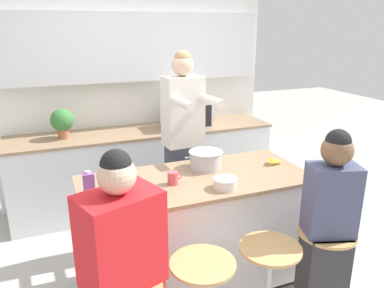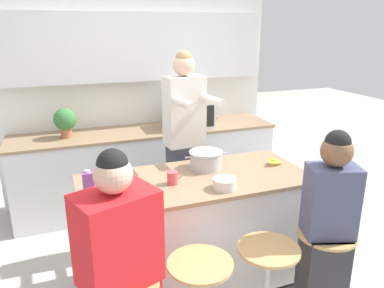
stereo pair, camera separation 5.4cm
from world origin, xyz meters
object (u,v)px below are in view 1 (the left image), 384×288
object	(u,v)px
juice_carton	(89,184)
person_cooking	(184,151)
coffee_cup_near	(173,178)
bar_stool_rightmost	(323,268)
microwave	(186,114)
banana_bunch	(272,162)
cooking_pot	(206,160)
potted_plant	(62,121)
person_seated_near	(327,234)
kitchen_island	(196,231)
fruit_bowl	(225,183)
bar_stool_center_right	(268,285)
person_wrapped_blanket	(123,281)

from	to	relation	value
juice_carton	person_cooking	bearing A→B (deg)	34.59
person_cooking	coffee_cup_near	xyz separation A→B (m)	(-0.34, -0.68, 0.05)
bar_stool_rightmost	microwave	xyz separation A→B (m)	(-0.21, 2.20, 0.67)
person_cooking	banana_bunch	size ratio (longest dim) A/B	11.54
cooking_pot	potted_plant	world-z (taller)	potted_plant
person_seated_near	juice_carton	xyz separation A→B (m)	(-1.49, 0.69, 0.34)
kitchen_island	banana_bunch	bearing A→B (deg)	2.99
fruit_bowl	potted_plant	distance (m)	2.07
bar_stool_center_right	coffee_cup_near	distance (m)	0.98
fruit_bowl	microwave	world-z (taller)	microwave
bar_stool_center_right	cooking_pot	world-z (taller)	cooking_pot
juice_carton	microwave	xyz separation A→B (m)	(1.29, 1.52, 0.06)
person_seated_near	microwave	size ratio (longest dim) A/B	2.71
person_wrapped_blanket	potted_plant	size ratio (longest dim) A/B	4.65
person_wrapped_blanket	potted_plant	distance (m)	2.28
person_wrapped_blanket	banana_bunch	size ratio (longest dim) A/B	9.16
banana_bunch	coffee_cup_near	bearing A→B (deg)	-175.02
coffee_cup_near	potted_plant	distance (m)	1.73
coffee_cup_near	cooking_pot	bearing A→B (deg)	30.38
person_cooking	fruit_bowl	bearing A→B (deg)	-95.28
person_seated_near	microwave	world-z (taller)	person_seated_near
bar_stool_rightmost	juice_carton	size ratio (longest dim) A/B	3.97
person_cooking	fruit_bowl	distance (m)	0.90
kitchen_island	microwave	bearing A→B (deg)	71.78
fruit_bowl	juice_carton	distance (m)	0.95
person_wrapped_blanket	person_seated_near	bearing A→B (deg)	-19.36
bar_stool_rightmost	banana_bunch	distance (m)	0.91
kitchen_island	person_seated_near	distance (m)	1.00
bar_stool_center_right	banana_bunch	xyz separation A→B (m)	(0.48, 0.74, 0.56)
banana_bunch	bar_stool_rightmost	bearing A→B (deg)	-90.29
cooking_pot	bar_stool_center_right	bearing A→B (deg)	-84.48
cooking_pot	banana_bunch	distance (m)	0.57
cooking_pot	fruit_bowl	distance (m)	0.42
bar_stool_center_right	person_cooking	size ratio (longest dim) A/B	0.37
person_seated_near	coffee_cup_near	xyz separation A→B (m)	(-0.89, 0.65, 0.31)
person_cooking	microwave	bearing A→B (deg)	63.20
fruit_bowl	banana_bunch	xyz separation A→B (m)	(0.59, 0.29, -0.02)
juice_carton	kitchen_island	bearing A→B (deg)	0.27
kitchen_island	cooking_pot	distance (m)	0.58
bar_stool_rightmost	bar_stool_center_right	bearing A→B (deg)	-178.27
bar_stool_rightmost	cooking_pot	xyz separation A→B (m)	(-0.55, 0.85, 0.61)
bar_stool_center_right	person_seated_near	bearing A→B (deg)	0.80
banana_bunch	juice_carton	bearing A→B (deg)	-178.44
bar_stool_rightmost	person_wrapped_blanket	distance (m)	1.46
juice_carton	cooking_pot	bearing A→B (deg)	10.05
bar_stool_rightmost	potted_plant	size ratio (longest dim) A/B	2.19
juice_carton	bar_stool_rightmost	bearing A→B (deg)	-24.38
bar_stool_rightmost	juice_carton	distance (m)	1.76
person_seated_near	fruit_bowl	distance (m)	0.78
kitchen_island	person_wrapped_blanket	world-z (taller)	person_wrapped_blanket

